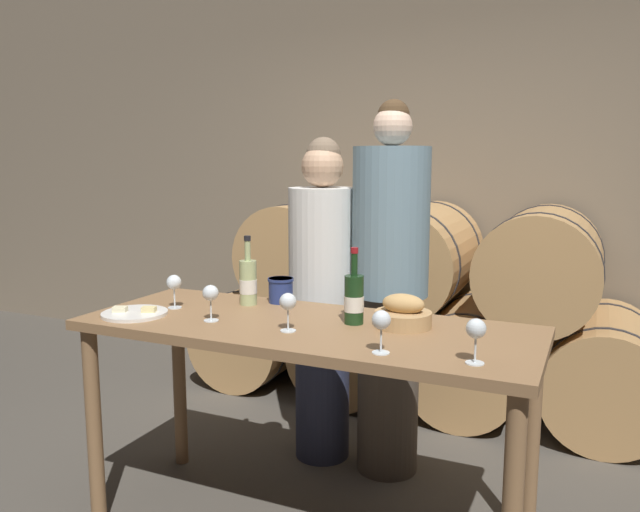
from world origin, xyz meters
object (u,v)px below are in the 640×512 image
object	(u,v)px
wine_bottle_white	(248,282)
wine_glass_right	(381,322)
person_right	(390,289)
wine_bottle_red	(354,299)
blue_crock	(281,289)
wine_glass_far_left	(174,284)
person_left	(322,298)
tasting_table	(306,352)
wine_glass_far_right	(476,331)
wine_glass_left	(211,295)
wine_glass_center	(288,303)
bread_basket	(403,314)
cheese_plate	(135,313)

from	to	relation	value
wine_bottle_white	wine_glass_right	size ratio (longest dim) A/B	2.10
person_right	wine_bottle_red	distance (m)	0.59
blue_crock	wine_glass_far_left	world-z (taller)	wine_glass_far_left
person_left	blue_crock	bearing A→B (deg)	-96.00
tasting_table	wine_glass_far_right	distance (m)	0.77
person_right	wine_glass_right	bearing A→B (deg)	-73.90
wine_glass_left	wine_glass_center	distance (m)	0.35
wine_bottle_red	wine_glass_center	bearing A→B (deg)	-131.87
person_right	bread_basket	world-z (taller)	person_right
person_right	wine_glass_right	world-z (taller)	person_right
bread_basket	wine_glass_far_right	distance (m)	0.48
wine_bottle_white	wine_glass_far_right	distance (m)	1.15
person_right	blue_crock	size ratio (longest dim) A/B	15.32
wine_bottle_red	wine_glass_right	bearing A→B (deg)	-55.47
blue_crock	wine_glass_far_left	bearing A→B (deg)	-142.47
wine_bottle_white	wine_glass_left	bearing A→B (deg)	-87.85
wine_glass_center	person_right	bearing A→B (deg)	79.59
person_left	tasting_table	bearing A→B (deg)	-71.54
tasting_table	wine_bottle_red	xyz separation A→B (m)	(0.17, 0.08, 0.22)
blue_crock	wine_glass_center	bearing A→B (deg)	-59.01
person_right	wine_glass_right	xyz separation A→B (m)	(0.26, -0.90, 0.08)
wine_bottle_red	bread_basket	world-z (taller)	wine_bottle_red
tasting_table	person_right	distance (m)	0.69
tasting_table	person_left	size ratio (longest dim) A/B	1.10
person_left	person_right	bearing A→B (deg)	-0.04
tasting_table	cheese_plate	size ratio (longest dim) A/B	6.70
bread_basket	cheese_plate	xyz separation A→B (m)	(-1.07, -0.28, -0.04)
wine_glass_left	wine_glass_right	size ratio (longest dim) A/B	1.00
wine_glass_center	wine_glass_right	size ratio (longest dim) A/B	1.00
person_right	wine_glass_far_right	xyz separation A→B (m)	(0.57, -0.88, 0.08)
tasting_table	wine_glass_left	bearing A→B (deg)	-161.67
person_right	wine_glass_far_right	bearing A→B (deg)	-57.30
person_right	bread_basket	xyz separation A→B (m)	(0.23, -0.55, 0.02)
wine_glass_center	wine_glass_far_right	size ratio (longest dim) A/B	1.00
wine_glass_far_left	wine_glass_right	bearing A→B (deg)	-13.39
tasting_table	cheese_plate	world-z (taller)	cheese_plate
blue_crock	wine_glass_right	size ratio (longest dim) A/B	0.80
person_left	cheese_plate	world-z (taller)	person_left
wine_glass_center	wine_glass_left	bearing A→B (deg)	178.67
wine_bottle_red	person_right	bearing A→B (deg)	93.95
wine_bottle_white	wine_glass_center	size ratio (longest dim) A/B	2.10
tasting_table	wine_glass_left	xyz separation A→B (m)	(-0.36, -0.12, 0.22)
blue_crock	wine_glass_far_right	size ratio (longest dim) A/B	0.80
bread_basket	wine_glass_far_left	xyz separation A→B (m)	(-1.00, -0.11, 0.06)
bread_basket	wine_glass_far_left	size ratio (longest dim) A/B	1.51
tasting_table	wine_glass_right	distance (m)	0.51
wine_glass_far_left	wine_glass_far_right	xyz separation A→B (m)	(1.33, -0.22, 0.00)
wine_bottle_white	wine_glass_right	distance (m)	0.88
blue_crock	wine_glass_right	xyz separation A→B (m)	(0.66, -0.53, 0.05)
wine_bottle_white	blue_crock	bearing A→B (deg)	40.36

